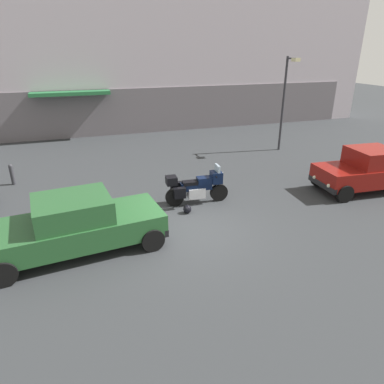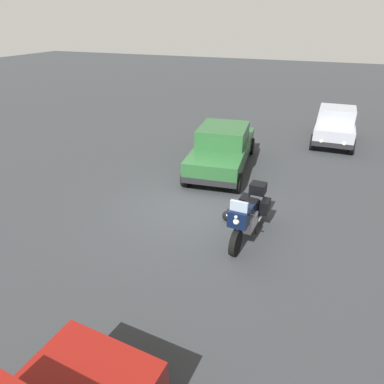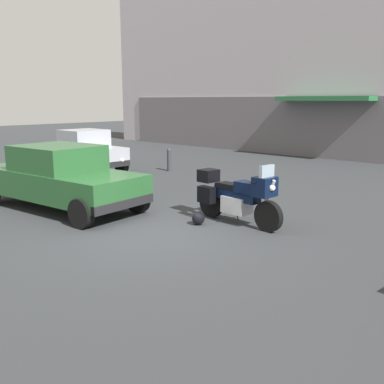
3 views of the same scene
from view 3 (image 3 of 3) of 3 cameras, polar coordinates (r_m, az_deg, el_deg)
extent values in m
plane|color=#2D3033|center=(9.13, -5.67, -5.13)|extent=(80.00, 80.00, 0.00)
cube|color=#236638|center=(20.83, 16.56, 11.40)|extent=(4.40, 1.10, 0.20)
cylinder|color=black|center=(9.16, 9.74, -3.10)|extent=(0.65, 0.18, 0.64)
cylinder|color=black|center=(10.19, 2.49, -1.44)|extent=(0.65, 0.18, 0.64)
cylinder|color=#B7B7BC|center=(9.07, 9.74, -0.45)|extent=(0.33, 0.09, 0.68)
cube|color=#B7B7BC|center=(9.66, 5.76, -1.61)|extent=(0.62, 0.44, 0.36)
cube|color=black|center=(9.61, 5.79, -0.22)|extent=(1.11, 0.35, 0.28)
cube|color=black|center=(9.38, 7.18, 0.58)|extent=(0.54, 0.37, 0.24)
cube|color=black|center=(9.71, 4.92, 0.77)|extent=(0.58, 0.33, 0.12)
cube|color=black|center=(9.10, 9.27, 0.69)|extent=(0.39, 0.46, 0.40)
cube|color=#8C9EAD|center=(9.02, 9.54, 2.53)|extent=(0.10, 0.40, 0.28)
sphere|color=#EAEACC|center=(8.99, 10.18, 0.53)|extent=(0.14, 0.14, 0.14)
cylinder|color=black|center=(9.13, 8.90, 1.38)|extent=(0.08, 0.62, 0.04)
cylinder|color=#B7B7BC|center=(10.22, 3.96, -1.53)|extent=(0.55, 0.12, 0.09)
cube|color=black|center=(10.25, 4.08, 0.11)|extent=(0.41, 0.22, 0.36)
cube|color=black|center=(9.86, 1.86, -0.34)|extent=(0.41, 0.22, 0.36)
cube|color=black|center=(10.13, 2.12, 2.13)|extent=(0.38, 0.42, 0.28)
cylinder|color=black|center=(9.95, 5.76, -2.82)|extent=(0.03, 0.13, 0.29)
sphere|color=black|center=(9.58, 0.81, -3.40)|extent=(0.28, 0.28, 0.28)
cube|color=#235128|center=(11.39, -16.49, 1.12)|extent=(4.67, 2.25, 0.64)
cube|color=#235128|center=(11.33, -16.82, 4.23)|extent=(2.07, 1.82, 0.60)
cube|color=#8C9EAD|center=(12.07, -19.36, 4.50)|extent=(0.23, 1.49, 0.51)
cube|color=#8C9EAD|center=(10.62, -13.94, 3.92)|extent=(0.23, 1.49, 0.48)
cube|color=black|center=(13.24, -22.13, 1.20)|extent=(0.31, 1.76, 0.20)
cube|color=black|center=(9.77, -8.69, -1.53)|extent=(0.31, 1.76, 0.20)
cylinder|color=black|center=(13.37, -18.13, 1.14)|extent=(0.66, 0.29, 0.64)
cylinder|color=black|center=(9.55, -13.96, -2.67)|extent=(0.66, 0.29, 0.64)
cylinder|color=black|center=(10.65, -6.95, -0.94)|extent=(0.66, 0.29, 0.64)
sphere|color=silver|center=(13.51, -20.52, 2.03)|extent=(0.14, 0.14, 0.14)
cube|color=#9EA3AD|center=(17.13, -13.57, 4.68)|extent=(3.40, 1.57, 0.64)
cube|color=#9EA3AD|center=(17.07, -13.67, 6.75)|extent=(1.40, 1.44, 0.60)
cube|color=#8C9EAD|center=(16.53, -12.44, 6.65)|extent=(0.06, 1.33, 0.51)
cube|color=#8C9EAD|center=(17.62, -14.83, 6.83)|extent=(0.06, 1.33, 0.48)
cube|color=black|center=(15.81, -10.26, 3.45)|extent=(0.12, 1.56, 0.20)
cube|color=black|center=(18.56, -16.32, 4.37)|extent=(0.12, 1.56, 0.20)
cylinder|color=black|center=(16.58, -9.01, 3.52)|extent=(0.64, 0.22, 0.64)
cylinder|color=black|center=(15.73, -13.29, 2.92)|extent=(0.64, 0.22, 0.64)
cylinder|color=black|center=(18.61, -13.71, 4.21)|extent=(0.64, 0.22, 0.64)
cylinder|color=black|center=(17.86, -17.71, 3.69)|extent=(0.64, 0.22, 0.64)
sphere|color=silver|center=(16.01, -8.93, 4.03)|extent=(0.14, 0.14, 0.14)
sphere|color=silver|center=(15.51, -11.45, 3.70)|extent=(0.14, 0.14, 0.14)
cylinder|color=#333338|center=(16.86, -2.95, 4.02)|extent=(0.16, 0.16, 0.78)
sphere|color=#333338|center=(16.81, -2.96, 5.33)|extent=(0.16, 0.16, 0.16)
camera|label=1|loc=(10.17, -67.54, 18.76)|focal=32.16mm
camera|label=2|loc=(9.35, 57.03, 21.22)|focal=32.44mm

